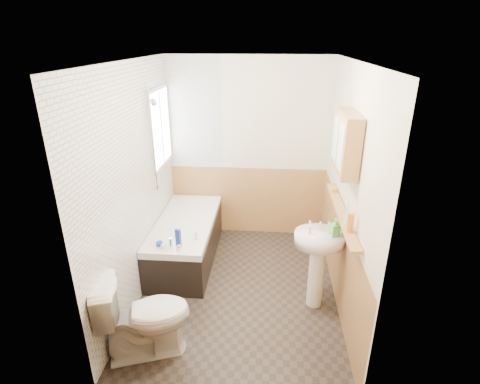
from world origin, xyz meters
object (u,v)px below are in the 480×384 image
(bathtub, at_px, (186,239))
(toilet, at_px, (144,316))
(medicine_cabinet, at_px, (346,143))
(pine_shelf, at_px, (341,213))
(sink, at_px, (318,254))

(bathtub, distance_m, toilet, 1.58)
(toilet, bearing_deg, medicine_cabinet, -82.57)
(pine_shelf, height_order, medicine_cabinet, medicine_cabinet)
(bathtub, distance_m, medicine_cabinet, 2.40)
(bathtub, xyz_separation_m, medicine_cabinet, (1.74, -0.70, 1.50))
(bathtub, distance_m, sink, 1.78)
(medicine_cabinet, bearing_deg, toilet, -153.72)
(pine_shelf, distance_m, medicine_cabinet, 0.71)
(sink, xyz_separation_m, pine_shelf, (0.20, 0.06, 0.46))
(toilet, bearing_deg, pine_shelf, -83.12)
(bathtub, distance_m, pine_shelf, 2.06)
(pine_shelf, bearing_deg, sink, -162.31)
(bathtub, relative_size, pine_shelf, 1.06)
(pine_shelf, relative_size, medicine_cabinet, 2.43)
(pine_shelf, xyz_separation_m, medicine_cabinet, (-0.03, 0.01, 0.71))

